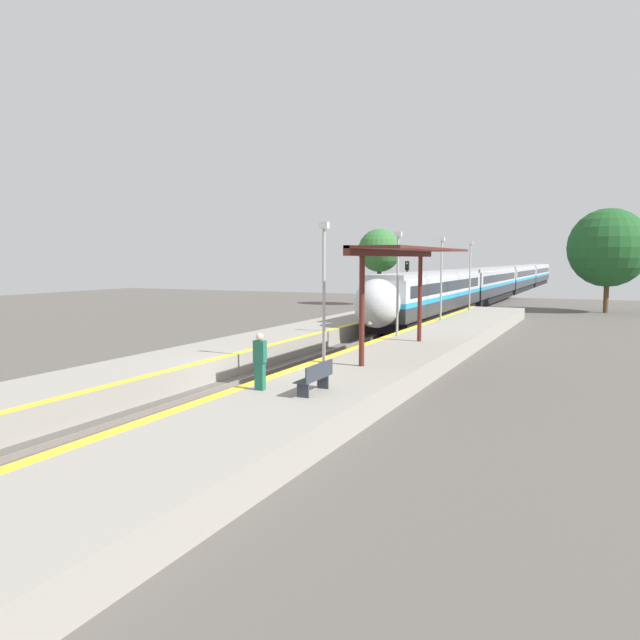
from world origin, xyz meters
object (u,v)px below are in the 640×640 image
object	(u,v)px
train	(503,280)
lamppost_farthest	(470,271)
lamppost_near	(324,282)
lamppost_mid	(398,276)
platform_bench	(316,377)
lamppost_far	(441,273)
person_waiting	(260,360)
railway_signal	(407,285)

from	to	relation	value
train	lamppost_farthest	bearing A→B (deg)	-85.88
lamppost_near	lamppost_mid	bearing A→B (deg)	90.00
platform_bench	lamppost_far	distance (m)	23.33
lamppost_mid	lamppost_near	bearing A→B (deg)	-90.00
lamppost_mid	lamppost_farthest	distance (m)	17.97
person_waiting	lamppost_farthest	size ratio (longest dim) A/B	0.33
person_waiting	railway_signal	size ratio (longest dim) A/B	0.37
platform_bench	railway_signal	bearing A→B (deg)	102.13
person_waiting	railway_signal	xyz separation A→B (m)	(-4.72, 30.18, 1.05)
person_waiting	lamppost_farthest	distance (m)	32.46
person_waiting	lamppost_far	size ratio (longest dim) A/B	0.33
railway_signal	lamppost_farthest	bearing A→B (deg)	26.98
lamppost_near	lamppost_farthest	size ratio (longest dim) A/B	1.00
platform_bench	person_waiting	xyz separation A→B (m)	(-1.70, -0.30, 0.41)
platform_bench	lamppost_farthest	xyz separation A→B (m)	(-2.09, 32.08, 2.54)
railway_signal	lamppost_mid	distance (m)	16.38
train	lamppost_farthest	size ratio (longest dim) A/B	18.03
platform_bench	person_waiting	bearing A→B (deg)	-169.91
railway_signal	lamppost_near	bearing A→B (deg)	-80.08
lamppost_mid	lamppost_far	size ratio (longest dim) A/B	1.00
train	railway_signal	distance (m)	33.56
platform_bench	lamppost_far	size ratio (longest dim) A/B	0.34
lamppost_near	lamppost_mid	world-z (taller)	same
person_waiting	lamppost_far	xyz separation A→B (m)	(-0.39, 23.40, 2.13)
platform_bench	railway_signal	size ratio (longest dim) A/B	0.39
train	lamppost_farthest	distance (m)	31.42
platform_bench	lamppost_mid	distance (m)	14.50
railway_signal	lamppost_near	world-z (taller)	lamppost_near
lamppost_far	person_waiting	bearing A→B (deg)	-89.04
train	person_waiting	distance (m)	63.73
railway_signal	train	bearing A→B (deg)	86.45
lamppost_farthest	lamppost_far	bearing A→B (deg)	-90.00
train	lamppost_farthest	world-z (taller)	lamppost_farthest
lamppost_farthest	train	bearing A→B (deg)	94.12
train	railway_signal	bearing A→B (deg)	-93.55
lamppost_far	lamppost_farthest	size ratio (longest dim) A/B	1.00
train	lamppost_near	size ratio (longest dim) A/B	18.03
lamppost_near	person_waiting	bearing A→B (deg)	-85.87
person_waiting	lamppost_farthest	world-z (taller)	lamppost_farthest
lamppost_far	lamppost_farthest	bearing A→B (deg)	90.00
train	platform_bench	size ratio (longest dim) A/B	52.98
train	person_waiting	xyz separation A→B (m)	(2.64, -63.68, -0.43)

